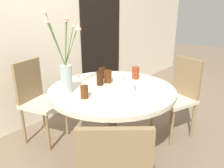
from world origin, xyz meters
TOP-DOWN VIEW (x-y plane):
  - ground_plane at (0.00, 0.00)m, footprint 16.00×16.00m
  - wall_back at (0.00, 1.27)m, footprint 8.00×0.05m
  - doorway_panel at (1.19, 1.24)m, footprint 0.90×0.01m
  - dining_table at (0.00, 0.00)m, footprint 1.18×1.18m
  - chair_far_back at (-0.27, 0.88)m, footprint 0.50×0.50m
  - chair_right_flank at (0.87, -0.30)m, footprint 0.51×0.51m
  - birthday_cake at (0.02, -0.12)m, footprint 0.20×0.20m
  - flower_vase at (-0.33, 0.25)m, footprint 0.31×0.18m
  - side_plate at (-0.17, -0.35)m, footprint 0.21×0.21m
  - drink_glass_0 at (0.38, -0.00)m, footprint 0.08×0.08m
  - drink_glass_1 at (-0.33, 0.02)m, footprint 0.07×0.07m
  - drink_glass_2 at (0.10, 0.14)m, footprint 0.08×0.08m
  - drink_glass_3 at (-0.01, 0.15)m, footprint 0.07×0.07m
  - drink_glass_4 at (0.17, 0.28)m, footprint 0.07×0.07m

SIDE VIEW (x-z plane):
  - ground_plane at x=0.00m, z-range 0.00..0.00m
  - chair_far_back at x=-0.27m, z-range 0.07..1.00m
  - chair_right_flank at x=0.87m, z-range 0.07..1.00m
  - dining_table at x=0.00m, z-range 0.25..1.02m
  - side_plate at x=-0.17m, z-range 0.76..0.77m
  - birthday_cake at x=0.02m, z-range 0.74..0.88m
  - drink_glass_1 at x=-0.33m, z-range 0.76..0.87m
  - drink_glass_4 at x=0.17m, z-range 0.76..0.88m
  - drink_glass_2 at x=0.10m, z-range 0.76..0.89m
  - drink_glass_0 at x=0.38m, z-range 0.76..0.89m
  - drink_glass_3 at x=-0.01m, z-range 0.76..0.90m
  - flower_vase at x=-0.33m, z-range 0.63..1.35m
  - doorway_panel at x=1.19m, z-range 0.00..2.05m
  - wall_back at x=0.00m, z-range 0.00..2.60m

